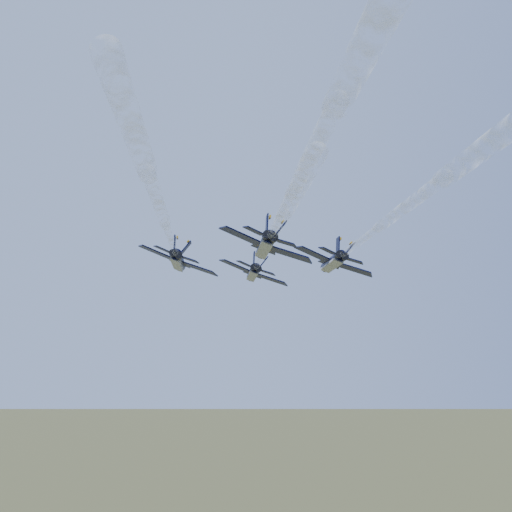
{
  "coord_description": "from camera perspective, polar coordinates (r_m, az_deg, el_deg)",
  "views": [
    {
      "loc": [
        -9.0,
        -90.57,
        92.99
      ],
      "look_at": [
        -0.47,
        3.81,
        106.73
      ],
      "focal_mm": 45.0,
      "sensor_mm": 36.0,
      "label": 1
    }
  ],
  "objects": [
    {
      "name": "jet_left",
      "position": [
        94.47,
        -6.91,
        -0.46
      ],
      "size": [
        11.74,
        15.77,
        4.94
      ],
      "rotation": [
        0.0,
        0.36,
        -0.02
      ],
      "color": "black"
    },
    {
      "name": "smoke_trail_left",
      "position": [
        51.75,
        -9.35,
        6.12
      ],
      "size": [
        2.79,
        59.58,
        1.97
      ],
      "rotation": [
        0.0,
        0.36,
        -0.02
      ],
      "color": "white"
    },
    {
      "name": "jet_slot",
      "position": [
        79.97,
        0.82,
        0.9
      ],
      "size": [
        11.74,
        15.77,
        4.94
      ],
      "rotation": [
        0.0,
        0.36,
        -0.02
      ],
      "color": "black"
    },
    {
      "name": "smoke_trail_lead",
      "position": [
        65.69,
        2.22,
        2.94
      ],
      "size": [
        2.79,
        59.58,
        1.97
      ],
      "rotation": [
        0.0,
        0.36,
        -0.02
      ],
      "color": "white"
    },
    {
      "name": "smoke_trail_slot",
      "position": [
        37.93,
        6.42,
        11.43
      ],
      "size": [
        2.79,
        59.58,
        1.97
      ],
      "rotation": [
        0.0,
        0.36,
        -0.02
      ],
      "color": "white"
    },
    {
      "name": "jet_lead",
      "position": [
        108.61,
        -0.25,
        -1.53
      ],
      "size": [
        11.74,
        15.77,
        4.94
      ],
      "rotation": [
        0.0,
        0.36,
        -0.02
      ],
      "color": "black"
    },
    {
      "name": "smoke_trail_right",
      "position": [
        54.18,
        15.45,
        5.65
      ],
      "size": [
        2.79,
        59.58,
        1.97
      ],
      "rotation": [
        0.0,
        0.36,
        -0.02
      ],
      "color": "white"
    },
    {
      "name": "jet_right",
      "position": [
        95.66,
        6.82,
        -0.56
      ],
      "size": [
        11.74,
        15.77,
        4.94
      ],
      "rotation": [
        0.0,
        0.36,
        -0.02
      ],
      "color": "black"
    }
  ]
}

